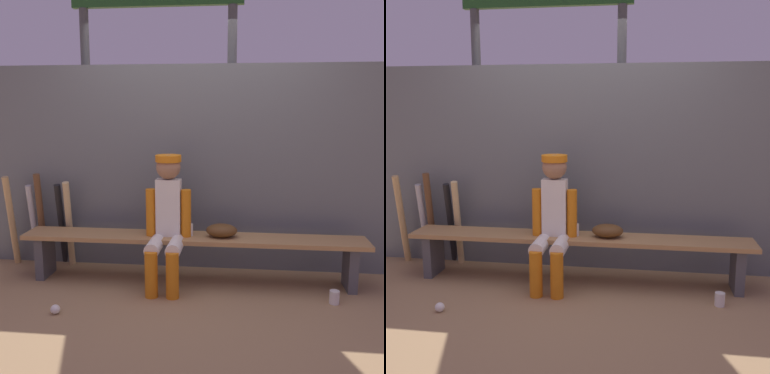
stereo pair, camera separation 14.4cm
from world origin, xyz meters
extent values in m
plane|color=#9E7A51|center=(0.00, 0.00, 0.00)|extent=(30.00, 30.00, 0.00)
cube|color=#595E63|center=(0.00, 0.41, 0.99)|extent=(4.58, 0.03, 1.99)
cube|color=#AD7F4C|center=(0.00, 0.00, 0.42)|extent=(3.11, 0.36, 0.04)
cube|color=#4C4C51|center=(-1.40, 0.00, 0.20)|extent=(0.08, 0.29, 0.40)
cube|color=#4C4C51|center=(1.40, 0.00, 0.20)|extent=(0.08, 0.29, 0.40)
cube|color=silver|center=(-0.21, 0.00, 0.69)|extent=(0.22, 0.13, 0.52)
sphere|color=#9E7051|center=(-0.21, 0.00, 1.06)|extent=(0.22, 0.22, 0.22)
cylinder|color=orange|center=(-0.21, 0.00, 1.14)|extent=(0.23, 0.23, 0.06)
cylinder|color=silver|center=(-0.30, -0.19, 0.40)|extent=(0.13, 0.38, 0.13)
cylinder|color=orange|center=(-0.30, -0.38, 0.20)|extent=(0.11, 0.11, 0.40)
cylinder|color=orange|center=(-0.37, -0.02, 0.64)|extent=(0.09, 0.09, 0.44)
cylinder|color=silver|center=(-0.12, -0.19, 0.40)|extent=(0.13, 0.38, 0.13)
cylinder|color=orange|center=(-0.12, -0.38, 0.20)|extent=(0.11, 0.11, 0.40)
cylinder|color=orange|center=(-0.05, -0.02, 0.64)|extent=(0.09, 0.09, 0.44)
ellipsoid|color=#593819|center=(0.27, 0.00, 0.50)|extent=(0.28, 0.20, 0.12)
cylinder|color=tan|center=(-1.26, 0.26, 0.44)|extent=(0.11, 0.24, 0.88)
cylinder|color=black|center=(-1.37, 0.33, 0.42)|extent=(0.09, 0.25, 0.85)
cylinder|color=brown|center=(-1.56, 0.28, 0.47)|extent=(0.07, 0.19, 0.95)
cylinder|color=#B7B7BC|center=(-1.65, 0.31, 0.42)|extent=(0.08, 0.20, 0.83)
cylinder|color=tan|center=(-1.85, 0.24, 0.46)|extent=(0.09, 0.24, 0.93)
sphere|color=white|center=(-0.98, -0.78, 0.04)|extent=(0.07, 0.07, 0.07)
cylinder|color=silver|center=(1.21, -0.34, 0.06)|extent=(0.08, 0.08, 0.11)
cylinder|color=silver|center=(-0.03, 0.01, 0.49)|extent=(0.08, 0.08, 0.11)
cylinder|color=#3F3F42|center=(-1.32, 1.09, 1.33)|extent=(0.10, 0.10, 2.65)
cylinder|color=#3F3F42|center=(0.31, 1.09, 1.33)|extent=(0.10, 0.10, 2.65)
camera|label=1|loc=(0.46, -3.97, 1.58)|focal=42.68mm
camera|label=2|loc=(0.60, -3.95, 1.58)|focal=42.68mm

